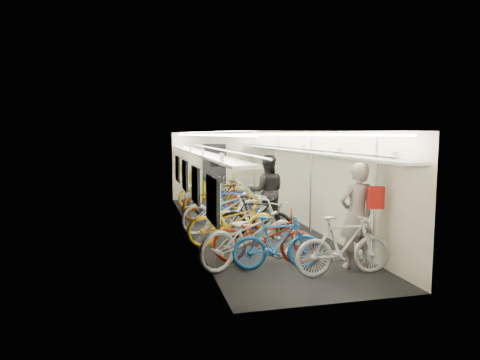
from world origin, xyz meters
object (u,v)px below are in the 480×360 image
bicycle_0 (250,234)px  passenger_mid (267,192)px  passenger_near (356,216)px  bicycle_1 (277,243)px  backpack (376,198)px

bicycle_0 → passenger_mid: size_ratio=1.18×
passenger_near → passenger_mid: size_ratio=1.01×
passenger_mid → bicycle_0: bearing=80.9°
bicycle_0 → passenger_mid: bearing=-46.8°
bicycle_1 → passenger_mid: bearing=-6.9°
bicycle_1 → backpack: bearing=-98.6°
bicycle_0 → backpack: 2.27m
passenger_near → passenger_mid: 3.48m
passenger_mid → backpack: size_ratio=4.87×
backpack → bicycle_1: bearing=177.3°
bicycle_1 → passenger_near: size_ratio=0.85×
backpack → bicycle_0: bearing=171.5°
bicycle_0 → backpack: size_ratio=5.74×
bicycle_0 → passenger_near: passenger_near is taller
bicycle_0 → backpack: backpack is taller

